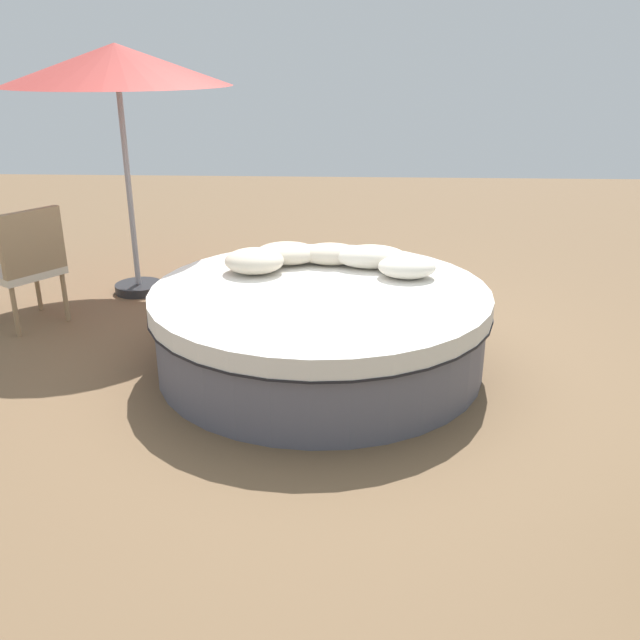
{
  "coord_description": "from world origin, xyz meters",
  "views": [
    {
      "loc": [
        0.21,
        -4.49,
        2.12
      ],
      "look_at": [
        0.0,
        0.0,
        0.35
      ],
      "focal_mm": 38.38,
      "sensor_mm": 36.0,
      "label": 1
    }
  ],
  "objects_px": {
    "round_bed": "(320,327)",
    "throw_pillow_1": "(371,257)",
    "throw_pillow_3": "(287,253)",
    "patio_chair": "(27,260)",
    "patio_umbrella": "(117,68)",
    "throw_pillow_4": "(254,261)",
    "throw_pillow_2": "(330,254)",
    "throw_pillow_0": "(407,267)"
  },
  "relations": [
    {
      "from": "round_bed",
      "to": "throw_pillow_2",
      "type": "height_order",
      "value": "throw_pillow_2"
    },
    {
      "from": "throw_pillow_3",
      "to": "patio_umbrella",
      "type": "relative_size",
      "value": 0.23
    },
    {
      "from": "throw_pillow_4",
      "to": "round_bed",
      "type": "bearing_deg",
      "value": -34.64
    },
    {
      "from": "throw_pillow_3",
      "to": "patio_chair",
      "type": "distance_m",
      "value": 2.11
    },
    {
      "from": "throw_pillow_0",
      "to": "throw_pillow_4",
      "type": "xyz_separation_m",
      "value": [
        -1.12,
        0.07,
        0.01
      ]
    },
    {
      "from": "patio_umbrella",
      "to": "throw_pillow_0",
      "type": "bearing_deg",
      "value": -27.69
    },
    {
      "from": "throw_pillow_0",
      "to": "throw_pillow_2",
      "type": "relative_size",
      "value": 0.88
    },
    {
      "from": "throw_pillow_2",
      "to": "throw_pillow_3",
      "type": "height_order",
      "value": "throw_pillow_3"
    },
    {
      "from": "throw_pillow_0",
      "to": "throw_pillow_2",
      "type": "distance_m",
      "value": 0.65
    },
    {
      "from": "throw_pillow_2",
      "to": "throw_pillow_4",
      "type": "bearing_deg",
      "value": -156.0
    },
    {
      "from": "round_bed",
      "to": "throw_pillow_2",
      "type": "relative_size",
      "value": 4.99
    },
    {
      "from": "throw_pillow_1",
      "to": "throw_pillow_4",
      "type": "height_order",
      "value": "throw_pillow_4"
    },
    {
      "from": "patio_chair",
      "to": "round_bed",
      "type": "bearing_deg",
      "value": -70.09
    },
    {
      "from": "throw_pillow_3",
      "to": "throw_pillow_4",
      "type": "distance_m",
      "value": 0.33
    },
    {
      "from": "round_bed",
      "to": "throw_pillow_0",
      "type": "distance_m",
      "value": 0.77
    },
    {
      "from": "throw_pillow_1",
      "to": "throw_pillow_4",
      "type": "relative_size",
      "value": 1.23
    },
    {
      "from": "throw_pillow_1",
      "to": "patio_umbrella",
      "type": "relative_size",
      "value": 0.25
    },
    {
      "from": "throw_pillow_0",
      "to": "throw_pillow_2",
      "type": "xyz_separation_m",
      "value": [
        -0.57,
        0.31,
        0.0
      ]
    },
    {
      "from": "patio_umbrella",
      "to": "patio_chair",
      "type": "bearing_deg",
      "value": -124.34
    },
    {
      "from": "round_bed",
      "to": "patio_umbrella",
      "type": "xyz_separation_m",
      "value": [
        -1.79,
        1.55,
        1.69
      ]
    },
    {
      "from": "throw_pillow_3",
      "to": "patio_umbrella",
      "type": "height_order",
      "value": "patio_umbrella"
    },
    {
      "from": "round_bed",
      "to": "throw_pillow_1",
      "type": "bearing_deg",
      "value": 54.76
    },
    {
      "from": "throw_pillow_1",
      "to": "throw_pillow_0",
      "type": "bearing_deg",
      "value": -42.44
    },
    {
      "from": "round_bed",
      "to": "patio_chair",
      "type": "distance_m",
      "value": 2.49
    },
    {
      "from": "round_bed",
      "to": "throw_pillow_3",
      "type": "xyz_separation_m",
      "value": [
        -0.28,
        0.6,
        0.37
      ]
    },
    {
      "from": "patio_chair",
      "to": "throw_pillow_3",
      "type": "bearing_deg",
      "value": -56.37
    },
    {
      "from": "round_bed",
      "to": "throw_pillow_1",
      "type": "distance_m",
      "value": 0.73
    },
    {
      "from": "throw_pillow_0",
      "to": "throw_pillow_3",
      "type": "bearing_deg",
      "value": 160.67
    },
    {
      "from": "throw_pillow_0",
      "to": "throw_pillow_3",
      "type": "xyz_separation_m",
      "value": [
        -0.9,
        0.32,
        0.0
      ]
    },
    {
      "from": "throw_pillow_0",
      "to": "throw_pillow_1",
      "type": "distance_m",
      "value": 0.34
    },
    {
      "from": "throw_pillow_2",
      "to": "patio_umbrella",
      "type": "height_order",
      "value": "patio_umbrella"
    },
    {
      "from": "patio_umbrella",
      "to": "throw_pillow_4",
      "type": "bearing_deg",
      "value": -42.99
    },
    {
      "from": "round_bed",
      "to": "throw_pillow_3",
      "type": "relative_size",
      "value": 4.77
    },
    {
      "from": "throw_pillow_2",
      "to": "throw_pillow_1",
      "type": "bearing_deg",
      "value": -14.54
    },
    {
      "from": "round_bed",
      "to": "throw_pillow_4",
      "type": "height_order",
      "value": "throw_pillow_4"
    },
    {
      "from": "patio_umbrella",
      "to": "throw_pillow_2",
      "type": "bearing_deg",
      "value": -27.29
    },
    {
      "from": "throw_pillow_3",
      "to": "patio_chair",
      "type": "xyz_separation_m",
      "value": [
        -2.11,
        0.07,
        -0.11
      ]
    },
    {
      "from": "throw_pillow_0",
      "to": "patio_umbrella",
      "type": "distance_m",
      "value": 3.03
    },
    {
      "from": "throw_pillow_2",
      "to": "throw_pillow_3",
      "type": "distance_m",
      "value": 0.33
    },
    {
      "from": "round_bed",
      "to": "patio_umbrella",
      "type": "height_order",
      "value": "patio_umbrella"
    },
    {
      "from": "throw_pillow_3",
      "to": "throw_pillow_2",
      "type": "bearing_deg",
      "value": -0.34
    },
    {
      "from": "throw_pillow_1",
      "to": "patio_chair",
      "type": "xyz_separation_m",
      "value": [
        -2.75,
        0.15,
        -0.11
      ]
    }
  ]
}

